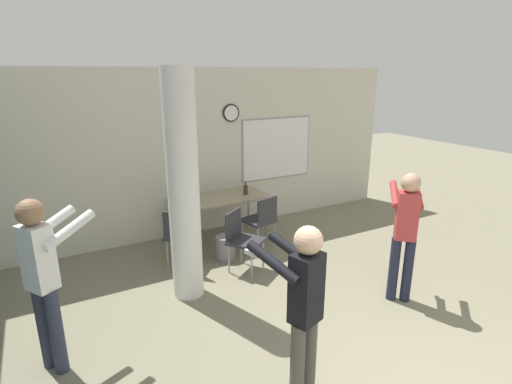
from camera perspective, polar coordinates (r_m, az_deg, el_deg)
The scene contains 11 objects.
wall_back at distance 6.89m, azimuth -8.51°, elevation 5.52°, with size 8.00×0.15×2.80m.
support_pillar at distance 4.80m, azimuth -10.35°, elevation 0.45°, with size 0.38×0.38×2.80m.
folding_table at distance 6.60m, azimuth -5.25°, elevation -1.10°, with size 1.54×0.78×0.76m.
bottle_on_table at distance 6.67m, azimuth -1.49°, elevation 0.36°, with size 0.08×0.08×0.22m.
waste_bin at distance 6.13m, azimuth -4.36°, elevation -7.86°, with size 0.30×0.30×0.35m.
chair_table_front at distance 5.64m, azimuth -2.07°, elevation -6.34°, with size 0.61×0.61×0.87m.
chair_table_left at distance 5.84m, azimuth -10.67°, elevation -5.81°, with size 0.62×0.62×0.87m.
chair_table_right at distance 6.32m, azimuth 0.78°, elevation -3.72°, with size 0.53×0.53×0.87m.
person_playing_front at distance 3.31m, azimuth 6.71°, elevation -15.65°, with size 0.49×0.65×1.63m.
person_playing_side at distance 5.08m, azimuth 20.54°, elevation -4.74°, with size 0.60×0.65×1.62m.
person_watching_back at distance 4.12m, azimuth -28.08°, elevation -10.16°, with size 0.68×0.60×1.71m.
Camera 1 is at (-2.29, -1.29, 2.73)m, focal length 28.00 mm.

